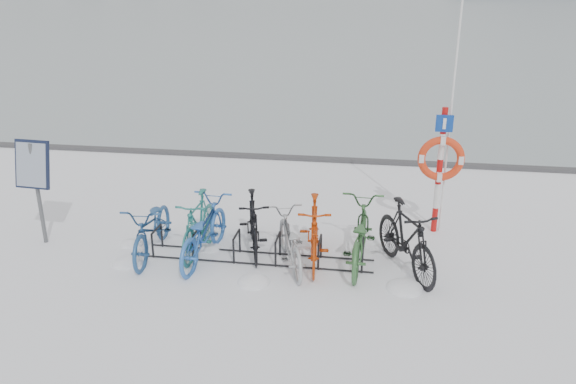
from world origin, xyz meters
name	(u,v)px	position (x,y,z in m)	size (l,w,h in m)	color
ground	(257,259)	(0.00, 0.00, 0.00)	(900.00, 900.00, 0.00)	white
ice_sheet	(374,2)	(0.00, 155.00, 0.01)	(400.00, 298.00, 0.02)	#98A6AC
quay_edge	(302,158)	(0.00, 5.90, 0.05)	(400.00, 0.25, 0.10)	#3F3F42
bike_rack	(257,250)	(0.00, 0.00, 0.18)	(4.00, 0.48, 0.46)	black
info_board	(33,171)	(-3.99, 0.04, 1.40)	(0.66, 0.29, 1.94)	#595B5E
lifebuoy_station	(441,159)	(3.12, 1.62, 1.47)	(0.84, 0.23, 4.38)	#B30F0E
bike_0	(152,226)	(-1.85, -0.04, 0.52)	(0.68, 1.97, 1.03)	navy
bike_1	(198,222)	(-1.09, 0.18, 0.54)	(0.51, 1.80, 1.08)	#247570
bike_2	(203,229)	(-0.93, -0.06, 0.53)	(0.70, 2.01, 1.06)	blue
bike_3	(253,222)	(-0.14, 0.35, 0.54)	(0.50, 1.79, 1.07)	black
bike_4	(289,239)	(0.58, -0.10, 0.47)	(0.62, 1.79, 0.94)	#A1A5A9
bike_5	(314,230)	(0.97, 0.11, 0.57)	(0.53, 1.89, 1.13)	#B83609
bike_6	(359,233)	(1.73, 0.18, 0.54)	(0.72, 2.07, 1.08)	#326233
bike_7	(406,237)	(2.49, 0.01, 0.60)	(0.56, 1.98, 1.19)	black
snow_drifts	(276,269)	(0.39, -0.33, 0.00)	(5.55, 1.72, 0.20)	white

